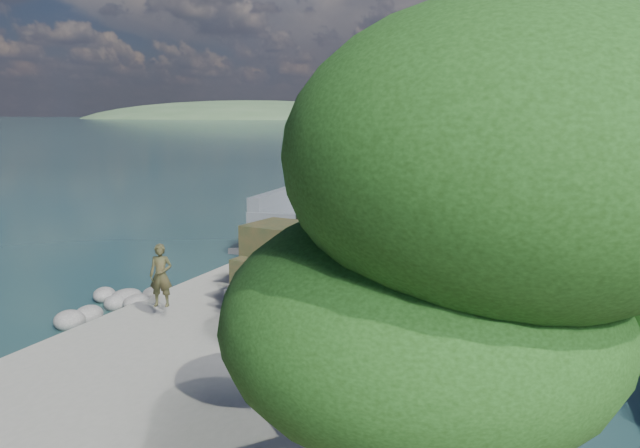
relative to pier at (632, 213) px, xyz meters
The scene contains 8 objects.
ground 22.89m from the pier, 124.71° to the right, with size 1400.00×1400.00×0.00m, color #193B3E.
boat_ramp 23.70m from the pier, 123.33° to the right, with size 10.00×18.00×0.50m, color gray.
shoreline_rocks 26.55m from the pier, 136.42° to the right, with size 3.20×5.60×0.90m, color #545451, non-canonical shape.
distant_headlands 542.50m from the pier, 86.09° to the left, with size 1000.00×240.00×48.00m, color #365133, non-canonical shape.
pier is the anchor object (origin of this frame).
landing_craft 13.75m from the pier, 160.21° to the left, with size 9.44×35.58×10.52m.
military_truck 19.23m from the pier, 129.40° to the right, with size 4.15×8.41×3.75m.
soldier 25.53m from the pier, 129.16° to the right, with size 0.72×0.47×1.97m, color #22301A.
Camera 1 is at (7.34, -17.29, 6.86)m, focal length 35.00 mm.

